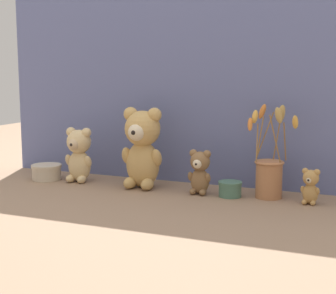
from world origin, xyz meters
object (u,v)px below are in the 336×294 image
Objects in this scene: decorative_tin_short at (46,172)px; decorative_tin_tall at (230,189)px; teddy_bear_medium at (79,154)px; flower_vase at (269,171)px; teddy_bear_small at (200,171)px; teddy_bear_tiny at (310,186)px; teddy_bear_large at (142,146)px.

decorative_tin_tall is at bearing 1.14° from decorative_tin_short.
flower_vase reaches higher than teddy_bear_medium.
decorative_tin_tall is 0.73m from decorative_tin_short.
teddy_bear_tiny is (0.37, 0.01, -0.02)m from teddy_bear_small.
teddy_bear_small is 0.12m from decorative_tin_tall.
teddy_bear_large reaches higher than teddy_bear_medium.
flower_vase is (0.71, 0.03, -0.02)m from teddy_bear_medium.
teddy_bear_medium is 0.16m from decorative_tin_short.
decorative_tin_tall is (-0.26, -0.00, -0.03)m from teddy_bear_tiny.
teddy_bear_tiny is at bearing 1.00° from decorative_tin_short.
decorative_tin_short is at bearing -171.50° from teddy_bear_medium.
teddy_bear_small is 1.33× the size of teddy_bear_tiny.
teddy_bear_large is at bearing 0.83° from teddy_bear_medium.
decorative_tin_tall is 0.69× the size of decorative_tin_short.
flower_vase is 2.66× the size of decorative_tin_short.
teddy_bear_tiny reaches higher than decorative_tin_short.
teddy_bear_large reaches higher than decorative_tin_tall.
decorative_tin_short is at bearing -179.00° from teddy_bear_tiny.
teddy_bear_tiny is (0.59, -0.01, -0.09)m from teddy_bear_large.
teddy_bear_medium is at bearing 178.81° from teddy_bear_small.
teddy_bear_large is 1.89× the size of teddy_bear_small.
flower_vase is at bearing 166.01° from teddy_bear_tiny.
teddy_bear_tiny is 0.37× the size of flower_vase.
teddy_bear_tiny is at bearing -13.99° from flower_vase.
teddy_bear_small is (0.49, -0.01, -0.03)m from teddy_bear_medium.
decorative_tin_short is (-0.14, -0.02, -0.08)m from teddy_bear_medium.
teddy_bear_large reaches higher than decorative_tin_short.
teddy_bear_medium is 0.49m from teddy_bear_small.
teddy_bear_large is 1.40× the size of teddy_bear_medium.
teddy_bear_medium is at bearing 179.41° from decorative_tin_tall.
teddy_bear_large is 0.35m from decorative_tin_tall.
decorative_tin_tall is (-0.12, -0.04, -0.06)m from flower_vase.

